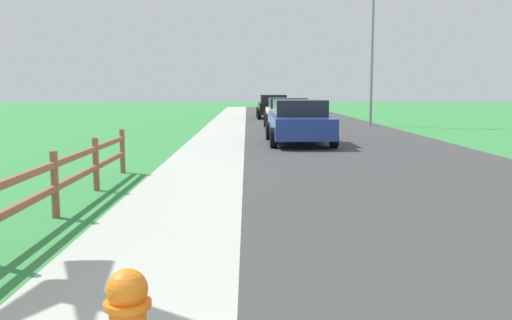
# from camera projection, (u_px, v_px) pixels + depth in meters

# --- Properties ---
(ground_plane) EXTENTS (120.00, 120.00, 0.00)m
(ground_plane) POSITION_uv_depth(u_px,v_px,m) (245.00, 130.00, 25.99)
(ground_plane) COLOR #358841
(road_asphalt) EXTENTS (7.00, 66.00, 0.01)m
(road_asphalt) POSITION_uv_depth(u_px,v_px,m) (317.00, 127.00, 28.03)
(road_asphalt) COLOR #3C3C3C
(road_asphalt) RESTS_ON ground
(curb_concrete) EXTENTS (6.00, 66.00, 0.01)m
(curb_concrete) POSITION_uv_depth(u_px,v_px,m) (184.00, 127.00, 27.93)
(curb_concrete) COLOR #AFB3A6
(curb_concrete) RESTS_ON ground
(grass_verge) EXTENTS (5.00, 66.00, 0.00)m
(grass_verge) POSITION_uv_depth(u_px,v_px,m) (153.00, 127.00, 27.91)
(grass_verge) COLOR #358841
(grass_verge) RESTS_ON ground
(rail_fence) EXTENTS (0.11, 11.12, 0.96)m
(rail_fence) POSITION_uv_depth(u_px,v_px,m) (24.00, 193.00, 6.95)
(rail_fence) COLOR brown
(rail_fence) RESTS_ON ground
(parked_suv_blue) EXTENTS (2.14, 4.86, 1.47)m
(parked_suv_blue) POSITION_uv_depth(u_px,v_px,m) (299.00, 122.00, 19.28)
(parked_suv_blue) COLOR navy
(parked_suv_blue) RESTS_ON ground
(parked_car_white) EXTENTS (2.13, 4.25, 1.42)m
(parked_car_white) POSITION_uv_depth(u_px,v_px,m) (288.00, 113.00, 26.62)
(parked_car_white) COLOR white
(parked_car_white) RESTS_ON ground
(parked_car_black) EXTENTS (2.05, 4.31, 1.49)m
(parked_car_black) POSITION_uv_depth(u_px,v_px,m) (273.00, 106.00, 36.15)
(parked_car_black) COLOR black
(parked_car_black) RESTS_ON ground
(street_lamp) EXTENTS (1.17, 0.20, 6.88)m
(street_lamp) POSITION_uv_depth(u_px,v_px,m) (374.00, 44.00, 28.30)
(street_lamp) COLOR gray
(street_lamp) RESTS_ON ground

